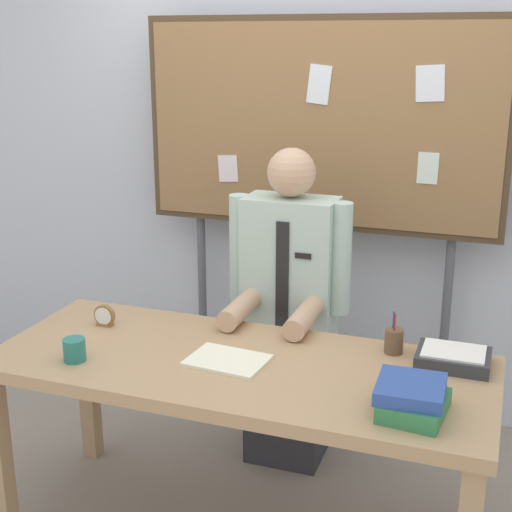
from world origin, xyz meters
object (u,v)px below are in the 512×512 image
object	(u,v)px
paper_tray	(453,358)
open_notebook	(227,360)
person	(289,321)
bulletin_board	(320,130)
desk_clock	(105,316)
pen_holder	(394,341)
book_stack	(412,398)
desk	(239,383)
coffee_mug	(74,350)

from	to	relation	value
paper_tray	open_notebook	bearing A→B (deg)	-162.02
person	bulletin_board	xyz separation A→B (m)	(0.00, 0.46, 0.79)
desk_clock	pen_holder	size ratio (longest dim) A/B	0.56
book_stack	paper_tray	size ratio (longest dim) A/B	0.98
desk	pen_holder	bearing A→B (deg)	27.17
desk	open_notebook	xyz separation A→B (m)	(-0.04, -0.02, 0.09)
open_notebook	paper_tray	world-z (taller)	paper_tray
book_stack	paper_tray	bearing A→B (deg)	77.60
coffee_mug	pen_holder	bearing A→B (deg)	23.19
desk	paper_tray	bearing A→B (deg)	17.40
coffee_mug	person	bearing A→B (deg)	55.29
desk	pen_holder	world-z (taller)	pen_holder
bulletin_board	pen_holder	bearing A→B (deg)	-57.20
desk_clock	paper_tray	bearing A→B (deg)	4.07
bulletin_board	book_stack	bearing A→B (deg)	-62.40
person	book_stack	xyz separation A→B (m)	(0.65, -0.80, 0.13)
person	open_notebook	distance (m)	0.65
book_stack	coffee_mug	bearing A→B (deg)	-178.81
book_stack	desk	bearing A→B (deg)	165.15
open_notebook	desk	bearing A→B (deg)	29.14
bulletin_board	desk_clock	bearing A→B (deg)	-124.29
open_notebook	coffee_mug	size ratio (longest dim) A/B	3.31
bulletin_board	book_stack	distance (m)	1.56
desk	paper_tray	world-z (taller)	paper_tray
person	book_stack	bearing A→B (deg)	-50.53
bulletin_board	person	bearing A→B (deg)	-90.03
paper_tray	coffee_mug	bearing A→B (deg)	-161.77
coffee_mug	book_stack	bearing A→B (deg)	1.19
desk_clock	open_notebook	bearing A→B (deg)	-14.27
desk_clock	coffee_mug	distance (m)	0.34
book_stack	pen_holder	size ratio (longest dim) A/B	1.59
person	paper_tray	size ratio (longest dim) A/B	5.58
book_stack	open_notebook	world-z (taller)	book_stack
coffee_mug	pen_holder	world-z (taller)	pen_holder
bulletin_board	desk_clock	world-z (taller)	bulletin_board
desk	person	bearing A→B (deg)	90.00
open_notebook	pen_holder	size ratio (longest dim) A/B	1.77
book_stack	desk_clock	size ratio (longest dim) A/B	2.82
desk	desk_clock	bearing A→B (deg)	168.20
book_stack	open_notebook	distance (m)	0.71
desk	person	size ratio (longest dim) A/B	1.27
book_stack	open_notebook	xyz separation A→B (m)	(-0.69, 0.15, -0.05)
paper_tray	desk_clock	bearing A→B (deg)	-175.93
open_notebook	desk_clock	distance (m)	0.63
pen_holder	paper_tray	bearing A→B (deg)	-8.97
book_stack	person	bearing A→B (deg)	129.47
person	open_notebook	size ratio (longest dim) A/B	5.13
open_notebook	paper_tray	size ratio (longest dim) A/B	1.09
person	coffee_mug	bearing A→B (deg)	-124.71
desk_clock	pen_holder	xyz separation A→B (m)	(1.17, 0.13, 0.01)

